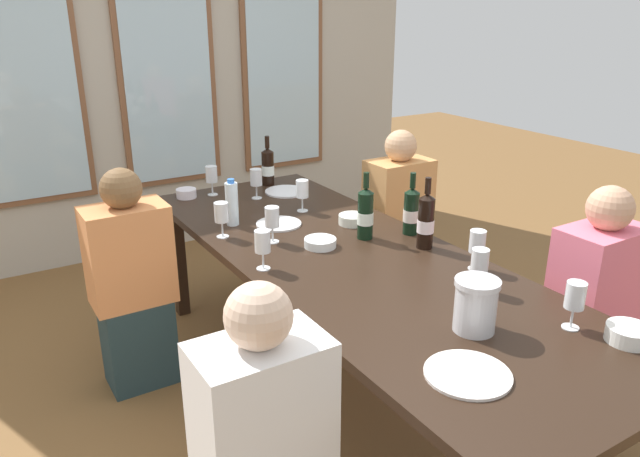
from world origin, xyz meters
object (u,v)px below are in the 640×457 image
(wine_glass_3, at_px, (302,190))
(wine_glass_7, at_px, (477,243))
(seated_person_1, at_px, (397,224))
(wine_glass_5, at_px, (272,219))
(white_plate_1, at_px, (279,224))
(seated_person_0, at_px, (132,286))
(wine_glass_6, at_px, (256,178))
(wine_bottle_3, at_px, (426,221))
(white_plate_2, at_px, (286,191))
(tasting_bowl_0, at_px, (186,193))
(wine_glass_4, at_px, (480,262))
(tasting_bowl_3, at_px, (629,334))
(wine_glass_8, at_px, (575,298))
(wine_bottle_2, at_px, (268,167))
(white_plate_0, at_px, (468,374))
(tasting_bowl_1, at_px, (352,219))
(metal_pitcher, at_px, (476,305))
(wine_glass_2, at_px, (221,214))
(wine_glass_0, at_px, (212,176))
(dining_table, at_px, (353,271))
(tasting_bowl_2, at_px, (320,243))
(seated_person_3, at_px, (591,315))
(wine_glass_1, at_px, (263,243))
(wine_bottle_1, at_px, (411,211))
(water_bottle, at_px, (232,203))
(wine_bottle_0, at_px, (365,213))

(wine_glass_3, bearing_deg, wine_glass_7, -77.16)
(wine_glass_3, relative_size, seated_person_1, 0.16)
(wine_glass_5, bearing_deg, white_plate_1, 55.17)
(white_plate_1, height_order, seated_person_0, seated_person_0)
(wine_glass_5, distance_m, wine_glass_6, 0.70)
(wine_bottle_3, xyz_separation_m, wine_glass_5, (-0.57, 0.43, -0.01))
(white_plate_2, distance_m, wine_bottle_3, 1.12)
(tasting_bowl_0, bearing_deg, wine_bottle_3, -63.07)
(white_plate_2, distance_m, wine_glass_4, 1.56)
(tasting_bowl_3, distance_m, wine_glass_8, 0.20)
(wine_bottle_2, bearing_deg, white_plate_0, -101.24)
(tasting_bowl_1, bearing_deg, wine_glass_3, 110.10)
(white_plate_1, bearing_deg, metal_pitcher, -86.81)
(wine_glass_4, bearing_deg, wine_glass_2, 120.22)
(wine_glass_2, distance_m, wine_glass_8, 1.60)
(white_plate_1, height_order, wine_bottle_3, wine_bottle_3)
(wine_glass_6, height_order, wine_glass_8, same)
(wine_glass_5, distance_m, seated_person_0, 0.75)
(wine_glass_0, bearing_deg, dining_table, -82.10)
(white_plate_1, distance_m, wine_glass_3, 0.27)
(white_plate_2, xyz_separation_m, tasting_bowl_2, (-0.28, -0.84, 0.02))
(wine_bottle_3, bearing_deg, wine_glass_5, 142.91)
(wine_glass_4, height_order, seated_person_3, seated_person_3)
(wine_glass_1, distance_m, wine_glass_2, 0.44)
(wine_glass_7, relative_size, seated_person_0, 0.16)
(wine_glass_1, distance_m, seated_person_3, 1.46)
(white_plate_2, distance_m, wine_glass_5, 0.81)
(wine_bottle_3, height_order, tasting_bowl_1, wine_bottle_3)
(white_plate_1, relative_size, wine_glass_7, 1.33)
(wine_bottle_1, bearing_deg, wine_glass_7, -94.76)
(wine_glass_7, relative_size, seated_person_3, 0.16)
(tasting_bowl_0, height_order, wine_glass_3, wine_glass_3)
(wine_glass_3, bearing_deg, wine_bottle_1, -64.04)
(water_bottle, height_order, wine_glass_4, water_bottle)
(tasting_bowl_3, relative_size, wine_glass_8, 0.85)
(tasting_bowl_3, distance_m, seated_person_1, 1.83)
(wine_glass_0, xyz_separation_m, wine_glass_3, (0.30, -0.53, 0.00))
(wine_bottle_2, height_order, wine_glass_0, wine_bottle_2)
(wine_bottle_1, distance_m, wine_bottle_2, 1.14)
(wine_bottle_0, height_order, seated_person_1, seated_person_1)
(dining_table, xyz_separation_m, wine_glass_4, (0.23, -0.52, 0.18))
(water_bottle, bearing_deg, wine_glass_4, -67.16)
(wine_bottle_0, xyz_separation_m, wine_glass_6, (-0.16, 0.84, -0.00))
(wine_glass_1, xyz_separation_m, seated_person_0, (-0.42, 0.58, -0.33))
(white_plate_2, height_order, metal_pitcher, metal_pitcher)
(wine_glass_7, bearing_deg, wine_bottle_0, 108.95)
(wine_glass_3, bearing_deg, wine_glass_4, -85.35)
(wine_bottle_3, xyz_separation_m, seated_person_1, (0.46, 0.77, -0.34))
(dining_table, relative_size, wine_bottle_0, 8.35)
(wine_glass_2, relative_size, wine_glass_5, 1.00)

